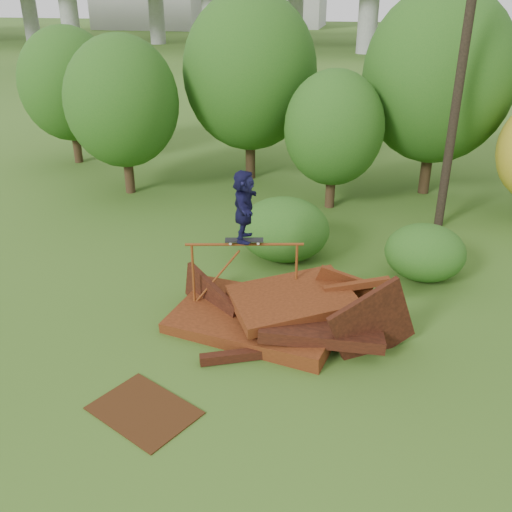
% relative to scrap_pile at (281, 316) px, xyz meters
% --- Properties ---
extents(ground, '(240.00, 240.00, 0.00)m').
position_rel_scrap_pile_xyz_m(ground, '(0.14, -1.56, -0.36)').
color(ground, '#2D5116').
rests_on(ground, ground).
extents(scrap_pile, '(5.66, 3.40, 2.15)m').
position_rel_scrap_pile_xyz_m(scrap_pile, '(0.00, 0.00, 0.00)').
color(scrap_pile, '#3E1B0B').
rests_on(scrap_pile, ground).
extents(grind_rail, '(2.67, 0.63, 1.82)m').
position_rel_scrap_pile_xyz_m(grind_rail, '(-0.96, 0.61, 0.95)').
color(grind_rail, brown).
rests_on(grind_rail, ground).
extents(skateboard, '(0.90, 0.41, 0.09)m').
position_rel_scrap_pile_xyz_m(skateboard, '(-0.97, 0.60, 1.53)').
color(skateboard, black).
rests_on(skateboard, grind_rail).
extents(skater, '(0.69, 1.57, 1.64)m').
position_rel_scrap_pile_xyz_m(skater, '(-0.97, 0.60, 2.37)').
color(skater, '#14133A').
rests_on(skater, skateboard).
extents(flat_plate, '(2.28, 2.05, 0.03)m').
position_rel_scrap_pile_xyz_m(flat_plate, '(-2.03, -3.24, -0.35)').
color(flat_plate, '#3B1F0C').
rests_on(flat_plate, ground).
extents(tree_0, '(4.04, 4.04, 5.70)m').
position_rel_scrap_pile_xyz_m(tree_0, '(-7.13, 8.28, 3.01)').
color(tree_0, black).
rests_on(tree_0, ground).
extents(tree_1, '(5.08, 5.08, 7.07)m').
position_rel_scrap_pile_xyz_m(tree_1, '(-3.04, 10.95, 3.78)').
color(tree_1, black).
rests_on(tree_1, ground).
extents(tree_2, '(3.36, 3.36, 4.73)m').
position_rel_scrap_pile_xyz_m(tree_2, '(0.41, 8.23, 2.43)').
color(tree_2, black).
rests_on(tree_2, ground).
extents(tree_3, '(5.23, 5.23, 7.26)m').
position_rel_scrap_pile_xyz_m(tree_3, '(3.76, 10.48, 3.88)').
color(tree_3, black).
rests_on(tree_3, ground).
extents(tree_6, '(4.09, 4.09, 5.71)m').
position_rel_scrap_pile_xyz_m(tree_6, '(-10.99, 11.63, 2.99)').
color(tree_6, black).
rests_on(tree_6, ground).
extents(shrub_left, '(2.58, 2.38, 1.79)m').
position_rel_scrap_pile_xyz_m(shrub_left, '(-0.54, 3.77, 0.53)').
color(shrub_left, '#184E14').
rests_on(shrub_left, ground).
extents(shrub_right, '(2.11, 1.93, 1.50)m').
position_rel_scrap_pile_xyz_m(shrub_right, '(3.32, 3.30, 0.38)').
color(shrub_right, '#184E14').
rests_on(shrub_right, ground).
extents(utility_pole, '(1.40, 0.28, 10.91)m').
position_rel_scrap_pile_xyz_m(utility_pole, '(4.05, 7.13, 5.17)').
color(utility_pole, black).
rests_on(utility_pole, ground).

